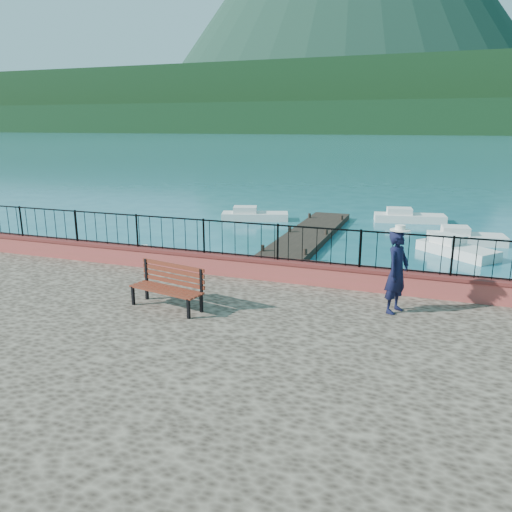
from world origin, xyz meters
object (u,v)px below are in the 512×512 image
Objects in this scene: boat_2 at (467,235)px; boat_0 at (144,257)px; person at (397,272)px; boat_4 at (410,215)px; park_bench at (168,295)px; boat_1 at (457,246)px; boat_3 at (255,213)px.

boat_0 is at bearing -151.67° from boat_2.
boat_2 is at bearing 9.76° from boat_0.
person is 0.44× the size of boat_0.
boat_0 is 16.00m from boat_4.
boat_1 is (6.70, 12.40, -1.10)m from park_bench.
park_bench is 17.61m from boat_3.
person is 0.57× the size of boat_1.
park_bench is at bearing -112.68° from boat_4.
boat_3 is at bearing 60.56° from boat_0.
boat_0 is 1.29× the size of boat_1.
person is 18.08m from boat_3.
boat_2 and boat_4 have the same top height.
boat_3 is at bearing -173.90° from boat_4.
boat_0 is at bearing 85.48° from person.
park_bench is 16.58m from boat_2.
boat_4 is (-2.32, 7.14, 0.00)m from boat_1.
person reaches higher than park_bench.
boat_0 is 1.27× the size of boat_2.
park_bench is 0.49× the size of boat_4.
boat_0 is 1.11× the size of boat_4.
boat_1 is 0.88× the size of boat_3.
boat_1 is 2.55m from boat_2.
park_bench is at bearing -79.47° from boat_0.
boat_1 is 0.86× the size of boat_4.
boat_3 is 0.98× the size of boat_4.
boat_2 and boat_3 have the same top height.
boat_1 is at bearing -82.06° from boat_4.
park_bench is at bearing -94.37° from boat_3.
boat_1 is 11.73m from boat_3.
park_bench is 14.14m from boat_1.
park_bench is 5.25m from person.
person is 18.11m from boat_4.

